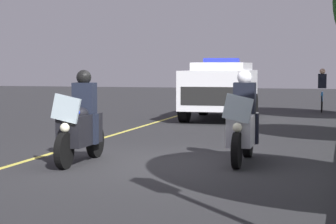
# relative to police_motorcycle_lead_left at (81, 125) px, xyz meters

# --- Properties ---
(ground_plane) EXTENTS (80.00, 80.00, 0.00)m
(ground_plane) POSITION_rel_police_motorcycle_lead_left_xyz_m (-0.42, 1.39, -0.70)
(ground_plane) COLOR #28282B
(lane_stripe_center) EXTENTS (48.00, 0.12, 0.01)m
(lane_stripe_center) POSITION_rel_police_motorcycle_lead_left_xyz_m (-0.42, -1.09, -0.70)
(lane_stripe_center) COLOR #E0D14C
(lane_stripe_center) RESTS_ON ground
(police_motorcycle_lead_left) EXTENTS (2.14, 0.57, 1.72)m
(police_motorcycle_lead_left) POSITION_rel_police_motorcycle_lead_left_xyz_m (0.00, 0.00, 0.00)
(police_motorcycle_lead_left) COLOR black
(police_motorcycle_lead_left) RESTS_ON ground
(police_motorcycle_lead_right) EXTENTS (2.14, 0.57, 1.72)m
(police_motorcycle_lead_right) POSITION_rel_police_motorcycle_lead_left_xyz_m (-0.84, 2.88, 0.00)
(police_motorcycle_lead_right) COLOR black
(police_motorcycle_lead_right) RESTS_ON ground
(police_suv) EXTENTS (4.94, 2.14, 2.05)m
(police_suv) POSITION_rel_police_motorcycle_lead_left_xyz_m (-10.43, 0.65, 0.37)
(police_suv) COLOR silver
(police_suv) RESTS_ON ground
(cyclist_background) EXTENTS (1.76, 0.32, 1.69)m
(cyclist_background) POSITION_rel_police_motorcycle_lead_left_xyz_m (-14.77, 3.83, 0.14)
(cyclist_background) COLOR black
(cyclist_background) RESTS_ON ground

